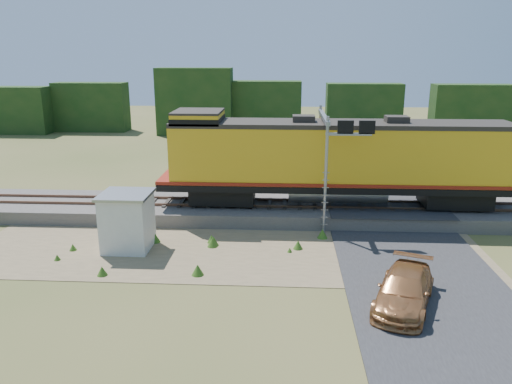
# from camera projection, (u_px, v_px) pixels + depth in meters

# --- Properties ---
(ground) EXTENTS (140.00, 140.00, 0.00)m
(ground) POSITION_uv_depth(u_px,v_px,m) (266.00, 255.00, 24.79)
(ground) COLOR #475123
(ground) RESTS_ON ground
(ballast) EXTENTS (70.00, 5.00, 0.80)m
(ballast) POSITION_uv_depth(u_px,v_px,m) (270.00, 210.00, 30.45)
(ballast) COLOR slate
(ballast) RESTS_ON ground
(rails) EXTENTS (70.00, 1.54, 0.16)m
(rails) POSITION_uv_depth(u_px,v_px,m) (270.00, 203.00, 30.32)
(rails) COLOR brown
(rails) RESTS_ON ballast
(dirt_shoulder) EXTENTS (26.00, 8.00, 0.03)m
(dirt_shoulder) POSITION_uv_depth(u_px,v_px,m) (227.00, 250.00, 25.38)
(dirt_shoulder) COLOR #8C7754
(dirt_shoulder) RESTS_ON ground
(road) EXTENTS (7.00, 66.00, 0.86)m
(road) POSITION_uv_depth(u_px,v_px,m) (405.00, 251.00, 25.10)
(road) COLOR #38383A
(road) RESTS_ON ground
(tree_line_north) EXTENTS (130.00, 3.00, 6.50)m
(tree_line_north) POSITION_uv_depth(u_px,v_px,m) (278.00, 109.00, 60.48)
(tree_line_north) COLOR #163613
(tree_line_north) RESTS_ON ground
(weed_clumps) EXTENTS (15.00, 6.20, 0.56)m
(weed_clumps) POSITION_uv_depth(u_px,v_px,m) (197.00, 253.00, 25.08)
(weed_clumps) COLOR #37611B
(weed_clumps) RESTS_ON ground
(locomotive) EXTENTS (21.25, 3.24, 5.48)m
(locomotive) POSITION_uv_depth(u_px,v_px,m) (334.00, 159.00, 29.36)
(locomotive) COLOR black
(locomotive) RESTS_ON rails
(shed) EXTENTS (2.50, 2.50, 2.95)m
(shed) POSITION_uv_depth(u_px,v_px,m) (127.00, 221.00, 25.20)
(shed) COLOR silver
(shed) RESTS_ON ground
(signal_gantry) EXTENTS (2.58, 6.20, 6.50)m
(signal_gantry) POSITION_uv_depth(u_px,v_px,m) (330.00, 140.00, 28.42)
(signal_gantry) COLOR gray
(signal_gantry) RESTS_ON ground
(car) EXTENTS (3.54, 5.17, 1.39)m
(car) POSITION_uv_depth(u_px,v_px,m) (404.00, 290.00, 19.63)
(car) COLOR #B07241
(car) RESTS_ON ground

